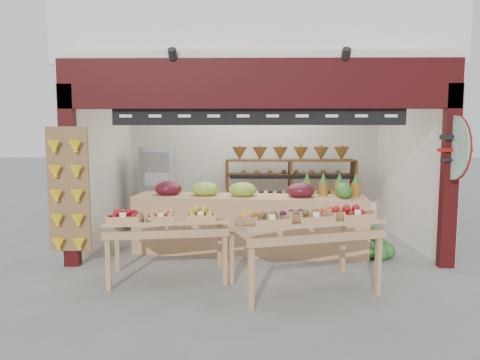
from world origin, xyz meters
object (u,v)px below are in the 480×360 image
Objects in this scene: refrigerator at (159,188)px; mid_counter at (248,222)px; display_table_right at (303,221)px; display_table_left at (160,221)px; back_shelving at (290,175)px; watermelon_pile at (374,247)px; cardboard_stack at (190,227)px.

refrigerator reaches higher than mid_counter.
refrigerator is at bearing 126.02° from display_table_right.
mid_counter is at bearing 45.90° from display_table_left.
mid_counter is (1.83, -1.74, -0.34)m from refrigerator.
display_table_left is (-1.20, -1.24, 0.25)m from mid_counter.
back_shelving reaches higher than watermelon_pile.
cardboard_stack is 1.37m from mid_counter.
cardboard_stack is at bearing -149.51° from back_shelving.
mid_counter is 1.74m from display_table_left.
refrigerator is (-2.71, -0.22, -0.25)m from back_shelving.
back_shelving is 3.67m from display_table_right.
back_shelving is 2.73m from refrigerator.
cardboard_stack is 3.26m from watermelon_pile.
refrigerator is 1.66× the size of cardboard_stack.
display_table_left is 1.93m from display_table_right.
refrigerator reaches higher than watermelon_pile.
back_shelving reaches higher than cardboard_stack.
cardboard_stack is 3.11m from display_table_right.
cardboard_stack is 0.53× the size of display_table_right.
display_table_left is (0.63, -2.98, -0.08)m from refrigerator.
display_table_left is 0.87× the size of display_table_right.
display_table_left is at bearing 166.48° from display_table_right.
refrigerator is at bearing 101.85° from display_table_left.
mid_counter is 6.13× the size of watermelon_pile.
display_table_left is (-0.13, -2.06, 0.52)m from cardboard_stack.
display_table_right is at bearing -68.41° from mid_counter.
cardboard_stack is at bearing -53.92° from refrigerator.
refrigerator is 2.73× the size of watermelon_pile.
back_shelving reaches higher than mid_counter.
mid_counter is at bearing -46.66° from refrigerator.
watermelon_pile is at bearing -30.51° from refrigerator.
watermelon_pile is (3.83, -1.99, -0.69)m from refrigerator.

